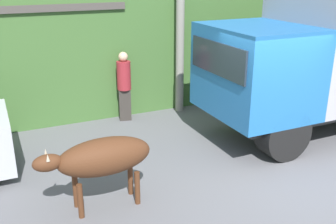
% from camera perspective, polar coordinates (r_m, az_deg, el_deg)
% --- Properties ---
extents(ground_plane, '(60.00, 60.00, 0.00)m').
position_cam_1_polar(ground_plane, '(7.91, 14.94, -8.12)').
color(ground_plane, slate).
extents(hillside_embankment, '(32.00, 5.51, 3.87)m').
position_cam_1_polar(hillside_embankment, '(13.05, -3.74, 12.43)').
color(hillside_embankment, '#426B33').
rests_on(hillside_embankment, ground_plane).
extents(building_backdrop, '(5.26, 2.70, 2.91)m').
position_cam_1_polar(building_backdrop, '(10.82, -21.77, 6.99)').
color(building_backdrop, '#8CC69E').
rests_on(building_backdrop, ground_plane).
extents(brown_cow, '(1.84, 0.60, 1.18)m').
position_cam_1_polar(brown_cow, '(6.27, -9.57, -6.58)').
color(brown_cow, '#512D19').
rests_on(brown_cow, ground_plane).
extents(pedestrian_on_hill, '(0.42, 0.42, 1.76)m').
position_cam_1_polar(pedestrian_on_hill, '(9.87, -6.39, 4.17)').
color(pedestrian_on_hill, '#38332D').
rests_on(pedestrian_on_hill, ground_plane).
extents(utility_pole, '(0.90, 0.22, 5.20)m').
position_cam_1_polar(utility_pole, '(10.19, 1.80, 14.79)').
color(utility_pole, gray).
rests_on(utility_pole, ground_plane).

